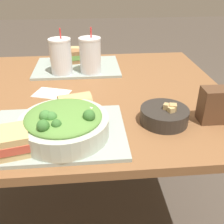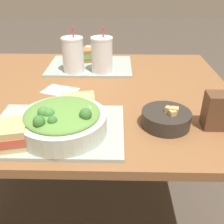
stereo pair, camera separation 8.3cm
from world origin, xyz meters
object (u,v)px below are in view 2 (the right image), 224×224
at_px(baguette_near, 79,102).
at_px(drink_cup_red, 102,56).
at_px(baguette_far, 94,52).
at_px(drink_cup_dark, 73,56).
at_px(sandwich_near, 3,135).
at_px(salad_bowl, 63,120).
at_px(napkin_folded, 60,91).
at_px(soup_bowl, 166,118).
at_px(sandwich_far, 80,55).

xyz_separation_m(baguette_near, drink_cup_red, (0.06, 0.39, 0.04)).
relative_size(baguette_far, drink_cup_dark, 0.40).
bearing_deg(sandwich_near, drink_cup_dark, 66.80).
distance_m(salad_bowl, napkin_folded, 0.34).
distance_m(drink_cup_red, napkin_folded, 0.28).
bearing_deg(napkin_folded, baguette_far, 75.34).
height_order(soup_bowl, drink_cup_dark, drink_cup_dark).
height_order(salad_bowl, sandwich_far, salad_bowl).
xyz_separation_m(baguette_near, baguette_far, (0.00, 0.60, 0.00)).
xyz_separation_m(baguette_near, sandwich_far, (-0.06, 0.55, -0.00)).
xyz_separation_m(sandwich_near, drink_cup_dark, (0.11, 0.60, 0.04)).
xyz_separation_m(sandwich_far, baguette_far, (0.07, 0.05, 0.00)).
bearing_deg(soup_bowl, drink_cup_red, 116.79).
height_order(baguette_near, baguette_far, same).
bearing_deg(salad_bowl, baguette_near, 78.58).
height_order(salad_bowl, drink_cup_red, drink_cup_red).
relative_size(salad_bowl, napkin_folded, 1.63).
xyz_separation_m(salad_bowl, sandwich_near, (-0.16, -0.07, -0.01)).
relative_size(soup_bowl, baguette_far, 1.90).
relative_size(baguette_near, sandwich_far, 0.75).
bearing_deg(drink_cup_dark, sandwich_far, 85.88).
relative_size(soup_bowl, baguette_near, 1.27).
bearing_deg(baguette_far, drink_cup_red, -160.88).
relative_size(soup_bowl, sandwich_far, 0.96).
bearing_deg(baguette_far, salad_bowl, -178.54).
xyz_separation_m(baguette_far, napkin_folded, (-0.11, -0.41, -0.05)).
height_order(sandwich_near, sandwich_far, same).
bearing_deg(sandwich_far, sandwich_near, -113.37).
distance_m(drink_cup_dark, napkin_folded, 0.22).
distance_m(soup_bowl, baguette_near, 0.30).
xyz_separation_m(salad_bowl, baguette_far, (0.03, 0.74, -0.01)).
bearing_deg(drink_cup_red, sandwich_near, -112.23).
relative_size(sandwich_far, drink_cup_red, 0.79).
bearing_deg(baguette_near, sandwich_near, 123.57).
height_order(soup_bowl, baguette_far, baguette_far).
bearing_deg(sandwich_near, napkin_folded, 65.74).
bearing_deg(salad_bowl, sandwich_near, -155.99).
bearing_deg(drink_cup_dark, sandwich_near, -100.30).
height_order(baguette_near, sandwich_far, baguette_near).
xyz_separation_m(baguette_far, drink_cup_dark, (-0.08, -0.21, 0.04)).
relative_size(salad_bowl, drink_cup_dark, 1.28).
bearing_deg(sandwich_near, drink_cup_red, 54.87).
xyz_separation_m(sandwich_far, drink_cup_dark, (-0.01, -0.16, 0.04)).
bearing_deg(salad_bowl, napkin_folded, 103.52).
bearing_deg(drink_cup_red, salad_bowl, -99.41).
relative_size(sandwich_near, baguette_near, 1.23).
distance_m(sandwich_near, drink_cup_dark, 0.61).
xyz_separation_m(salad_bowl, drink_cup_dark, (-0.05, 0.53, 0.03)).
relative_size(salad_bowl, drink_cup_red, 1.27).
height_order(baguette_far, drink_cup_red, drink_cup_red).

